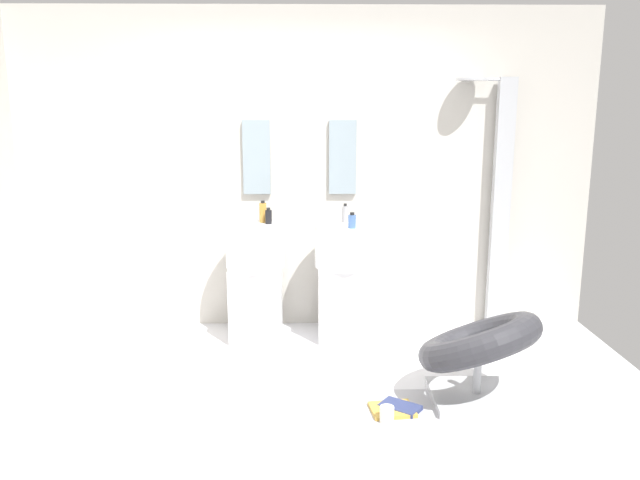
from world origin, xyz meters
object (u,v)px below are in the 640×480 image
soap_bottle_black (269,217)px  soap_bottle_amber (263,212)px  lounge_chair (479,349)px  coffee_mug (387,415)px  magazine_navy (400,407)px  pedestal_sink_left (256,279)px  soap_bottle_blue (352,221)px  magazine_ochre (392,410)px  soap_bottle_clear (263,214)px  shower_column (499,199)px  soap_bottle_grey (345,214)px  pedestal_sink_right (344,278)px

soap_bottle_black → soap_bottle_amber: bearing=127.0°
lounge_chair → coffee_mug: size_ratio=11.25×
magazine_navy → coffee_mug: size_ratio=2.41×
pedestal_sink_left → coffee_mug: pedestal_sink_left is taller
coffee_mug → soap_bottle_black: (-0.77, 1.48, 0.92)m
soap_bottle_blue → magazine_ochre: bearing=-81.2°
magazine_ochre → soap_bottle_amber: bearing=114.0°
soap_bottle_black → soap_bottle_clear: (-0.05, 0.11, 0.00)m
shower_column → lounge_chair: shower_column is taller
shower_column → coffee_mug: bearing=-123.0°
pedestal_sink_left → coffee_mug: bearing=-58.5°
magazine_ochre → soap_bottle_grey: size_ratio=1.73×
soap_bottle_clear → lounge_chair: bearing=-42.7°
shower_column → pedestal_sink_right: bearing=-168.4°
coffee_mug → soap_bottle_amber: size_ratio=0.56×
pedestal_sink_right → soap_bottle_clear: bearing=166.6°
lounge_chair → soap_bottle_grey: (-0.76, 1.26, 0.64)m
pedestal_sink_left → soap_bottle_amber: (0.06, 0.11, 0.51)m
pedestal_sink_right → soap_bottle_clear: soap_bottle_clear is taller
lounge_chair → soap_bottle_clear: soap_bottle_clear is taller
soap_bottle_clear → soap_bottle_black: bearing=-64.8°
pedestal_sink_left → shower_column: size_ratio=0.50×
soap_bottle_grey → soap_bottle_blue: 0.26m
shower_column → soap_bottle_black: shower_column is taller
pedestal_sink_right → soap_bottle_clear: 0.82m
pedestal_sink_right → shower_column: bearing=11.6°
coffee_mug → soap_bottle_amber: 1.98m
lounge_chair → soap_bottle_amber: bearing=138.2°
magazine_navy → soap_bottle_clear: 1.95m
pedestal_sink_left → shower_column: bearing=7.6°
soap_bottle_blue → coffee_mug: bearing=-84.3°
magazine_ochre → soap_bottle_grey: bearing=91.0°
soap_bottle_clear → coffee_mug: bearing=-62.6°
lounge_chair → soap_bottle_black: (-1.37, 1.20, 0.63)m
pedestal_sink_right → soap_bottle_amber: size_ratio=5.86×
pedestal_sink_left → soap_bottle_black: soap_bottle_black is taller
magazine_ochre → soap_bottle_black: soap_bottle_black is taller
pedestal_sink_left → soap_bottle_clear: soap_bottle_clear is taller
soap_bottle_amber → pedestal_sink_left: bearing=-118.6°
pedestal_sink_right → magazine_ochre: bearing=-79.9°
coffee_mug → soap_bottle_black: 1.90m
pedestal_sink_left → coffee_mug: 1.73m
soap_bottle_clear → soap_bottle_amber: size_ratio=0.76×
magazine_navy → soap_bottle_amber: soap_bottle_amber is taller
soap_bottle_black → soap_bottle_blue: 0.67m
shower_column → coffee_mug: 2.26m
soap_bottle_amber → coffee_mug: bearing=-62.0°
soap_bottle_black → soap_bottle_grey: bearing=6.1°
pedestal_sink_left → magazine_navy: (0.98, -1.27, -0.47)m
magazine_navy → soap_bottle_grey: soap_bottle_grey is taller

